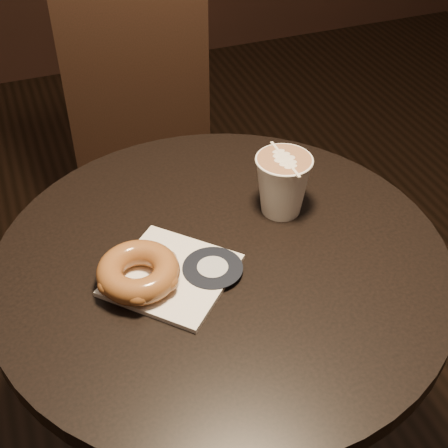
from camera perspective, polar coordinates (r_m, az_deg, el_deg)
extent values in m
cylinder|color=black|center=(0.96, -0.20, -3.55)|extent=(0.70, 0.70, 0.03)
cylinder|color=black|center=(1.24, -0.16, -15.80)|extent=(0.07, 0.07, 0.70)
cube|color=black|center=(1.62, -6.66, 2.26)|extent=(0.42, 0.42, 0.04)
cube|color=black|center=(1.62, -7.99, 13.16)|extent=(0.37, 0.10, 0.49)
cylinder|color=black|center=(1.65, -10.95, -7.31)|extent=(0.03, 0.03, 0.41)
cylinder|color=black|center=(1.66, -0.23, -5.93)|extent=(0.03, 0.03, 0.41)
cylinder|color=black|center=(1.87, -11.38, -0.42)|extent=(0.03, 0.03, 0.41)
cylinder|color=black|center=(1.88, -2.01, 0.74)|extent=(0.03, 0.03, 0.41)
cube|color=white|center=(0.92, -4.81, -4.67)|extent=(0.23, 0.23, 0.01)
torus|color=brown|center=(0.90, -7.85, -4.35)|extent=(0.12, 0.12, 0.04)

